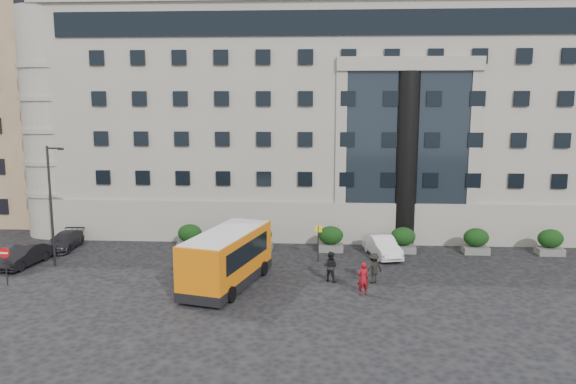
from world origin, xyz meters
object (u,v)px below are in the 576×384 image
parked_car_b (24,256)px  hedge_a (190,236)px  hedge_c (331,239)px  pedestrian_c (374,268)px  hedge_d (403,240)px  bus_stop_sign (318,237)px  red_truck (114,202)px  hedge_b (260,237)px  street_lamp (52,201)px  hedge_f (550,242)px  parked_car_c (65,241)px  parked_car_d (116,224)px  hedge_e (476,241)px  pedestrian_a (363,278)px  white_taxi (382,246)px  minibus (227,256)px  pedestrian_b (330,266)px  no_entry_sign (5,259)px

parked_car_b → hedge_a: bearing=34.5°
hedge_c → parked_car_b: 21.00m
pedestrian_c → hedge_d: bearing=-142.2°
hedge_c → bus_stop_sign: bus_stop_sign is taller
bus_stop_sign → red_truck: bearing=145.1°
hedge_b → street_lamp: 14.41m
hedge_d → pedestrian_c: (-2.73, -7.08, -0.00)m
hedge_c → hedge_f: (15.60, 0.00, 0.00)m
hedge_a → parked_car_c: size_ratio=0.43×
hedge_d → parked_car_d: bearing=167.7°
parked_car_d → hedge_e: bearing=-16.5°
parked_car_b → street_lamp: bearing=12.5°
hedge_d → pedestrian_a: pedestrian_a is taller
bus_stop_sign → white_taxi: bearing=19.6°
bus_stop_sign → street_lamp: bearing=-173.5°
street_lamp → minibus: street_lamp is taller
white_taxi → pedestrian_a: size_ratio=2.36×
pedestrian_a → pedestrian_c: size_ratio=1.02×
hedge_f → bus_stop_sign: size_ratio=0.73×
hedge_e → white_taxi: 6.91m
hedge_c → red_truck: red_truck is taller
red_truck → hedge_d: bearing=-21.1°
hedge_b → hedge_d: same height
pedestrian_b → pedestrian_c: (2.60, -0.17, -0.01)m
hedge_c → street_lamp: (-18.34, -4.80, 3.44)m
parked_car_d → pedestrian_c: 23.69m
hedge_d → red_truck: bearing=157.3°
hedge_c → bus_stop_sign: 3.05m
white_taxi → street_lamp: bearing=175.5°
hedge_e → parked_car_c: bearing=-178.7°
street_lamp → parked_car_c: street_lamp is taller
pedestrian_b → hedge_f: bearing=-134.2°
parked_car_d → pedestrian_c: bearing=-37.2°
pedestrian_c → red_truck: bearing=-69.2°
street_lamp → parked_car_d: bearing=87.4°
hedge_f → pedestrian_b: size_ratio=0.99×
hedge_a → hedge_b: same height
hedge_d → minibus: minibus is taller
hedge_c → red_truck: (-20.12, 10.60, 0.52)m
no_entry_sign → minibus: 13.18m
hedge_c → bus_stop_sign: size_ratio=0.73×
parked_car_c → no_entry_sign: bearing=-91.1°
hedge_a → minibus: minibus is taller
bus_stop_sign → white_taxi: (4.50, 1.60, -0.99)m
parked_car_b → minibus: bearing=-4.3°
no_entry_sign → parked_car_d: 13.97m
hedge_b → hedge_e: (15.60, 0.00, 0.00)m
pedestrian_c → parked_car_d: bearing=-61.9°
hedge_c → minibus: (-6.25, -8.09, 0.87)m
hedge_d → parked_car_c: size_ratio=0.43×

